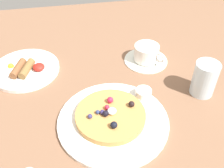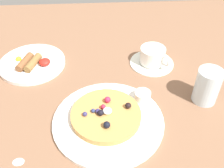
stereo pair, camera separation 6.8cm
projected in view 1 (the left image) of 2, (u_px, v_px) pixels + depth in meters
The scene contains 9 objects.
ground_plane at pixel (94, 102), 79.18cm from camera, with size 185.32×131.30×3.00cm, color brown.
pancake_plate at pixel (113, 121), 71.02cm from camera, with size 29.98×29.98×1.03cm, color white.
pancake_with_berries at pixel (110, 115), 70.68cm from camera, with size 19.01×19.01×3.54cm.
syrup_ramekin at pixel (143, 93), 76.41cm from camera, with size 4.63×4.63×2.73cm.
breakfast_plate at pixel (26, 69), 87.71cm from camera, with size 22.31×22.31×1.33cm, color white.
fried_breakfast at pixel (23, 68), 85.47cm from camera, with size 14.35×10.03×2.69cm.
coffee_saucer at pixel (146, 60), 92.13cm from camera, with size 14.97×14.97×0.79cm, color white.
coffee_cup at pixel (147, 53), 89.95cm from camera, with size 9.03×9.99×5.37cm.
water_glass at pixel (205, 79), 76.91cm from camera, with size 7.01×7.01×10.61cm, color silver.
Camera 1 is at (-4.72, -55.74, 55.05)cm, focal length 42.23 mm.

